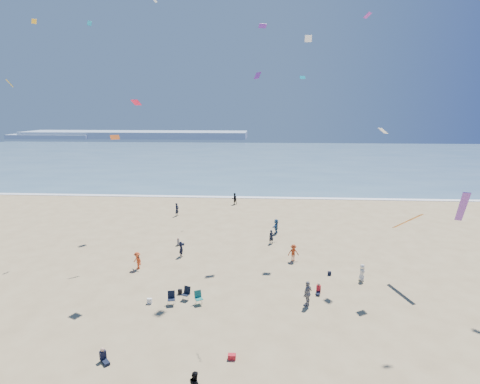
{
  "coord_description": "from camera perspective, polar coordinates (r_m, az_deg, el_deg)",
  "views": [
    {
      "loc": [
        3.37,
        -13.97,
        14.08
      ],
      "look_at": [
        2.0,
        8.0,
        9.18
      ],
      "focal_mm": 28.0,
      "sensor_mm": 36.0,
      "label": 1
    }
  ],
  "objects": [
    {
      "name": "seated_group",
      "position": [
        25.69,
        -1.9,
        -19.57
      ],
      "size": [
        14.31,
        26.88,
        0.84
      ],
      "color": "white",
      "rests_on": "ground"
    },
    {
      "name": "black_backpack",
      "position": [
        30.43,
        -9.13,
        -14.78
      ],
      "size": [
        0.3,
        0.22,
        0.38
      ],
      "primitive_type": "cube",
      "color": "black",
      "rests_on": "ground"
    },
    {
      "name": "headland_near",
      "position": [
        207.09,
        -26.64,
        7.61
      ],
      "size": [
        40.0,
        14.0,
        2.0
      ],
      "primitive_type": "cube",
      "color": "#7A8EA8",
      "rests_on": "ground"
    },
    {
      "name": "cooler",
      "position": [
        23.5,
        -1.25,
        -23.8
      ],
      "size": [
        0.45,
        0.3,
        0.3
      ],
      "primitive_type": "cube",
      "color": "red",
      "rests_on": "ground"
    },
    {
      "name": "standing_flyers",
      "position": [
        31.06,
        3.66,
        -12.72
      ],
      "size": [
        29.5,
        49.78,
        1.91
      ],
      "color": "#993415",
      "rests_on": "ground"
    },
    {
      "name": "kites_aloft",
      "position": [
        28.6,
        13.99,
        13.79
      ],
      "size": [
        45.92,
        46.71,
        28.18
      ],
      "color": "green",
      "rests_on": "ground"
    },
    {
      "name": "headland_far",
      "position": [
        194.98,
        -15.58,
        8.43
      ],
      "size": [
        110.0,
        20.0,
        3.2
      ],
      "primitive_type": "cube",
      "color": "#7A8EA8",
      "rests_on": "ground"
    },
    {
      "name": "ocean",
      "position": [
        109.92,
        1.79,
        5.2
      ],
      "size": [
        220.0,
        100.0,
        0.06
      ],
      "primitive_type": "cube",
      "color": "#476B84",
      "rests_on": "ground"
    },
    {
      "name": "white_tote",
      "position": [
        29.55,
        -13.62,
        -15.84
      ],
      "size": [
        0.35,
        0.2,
        0.4
      ],
      "primitive_type": "cube",
      "color": "white",
      "rests_on": "ground"
    },
    {
      "name": "chair_cluster",
      "position": [
        28.99,
        -8.34,
        -15.52
      ],
      "size": [
        2.76,
        1.54,
        1.0
      ],
      "color": "black",
      "rests_on": "ground"
    },
    {
      "name": "surf_line",
      "position": [
        60.71,
        0.29,
        -0.82
      ],
      "size": [
        220.0,
        1.2,
        0.08
      ],
      "primitive_type": "cube",
      "color": "white",
      "rests_on": "ground"
    },
    {
      "name": "navy_bag",
      "position": [
        34.01,
        13.47,
        -11.95
      ],
      "size": [
        0.28,
        0.18,
        0.34
      ],
      "primitive_type": "cube",
      "color": "black",
      "rests_on": "ground"
    }
  ]
}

